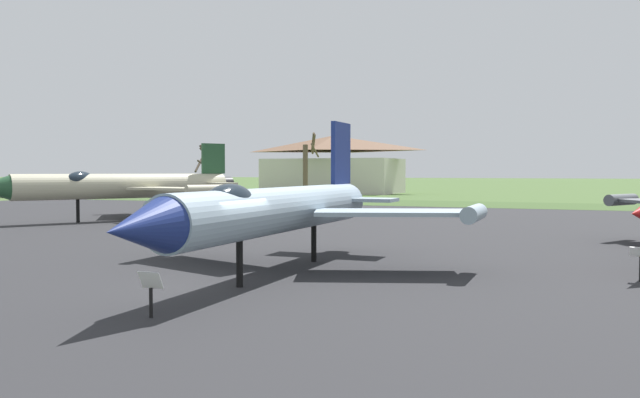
{
  "coord_description": "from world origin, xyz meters",
  "views": [
    {
      "loc": [
        9.28,
        -14.88,
        3.25
      ],
      "look_at": [
        -4.4,
        18.0,
        1.73
      ],
      "focal_mm": 36.47,
      "sensor_mm": 36.0,
      "label": 1
    }
  ],
  "objects_px": {
    "jet_fighter_front_right": "(122,186)",
    "jet_fighter_rear_center": "(277,209)",
    "info_placard_rear_center": "(151,289)",
    "visitor_building": "(333,165)"
  },
  "relations": [
    {
      "from": "info_placard_rear_center",
      "to": "visitor_building",
      "type": "bearing_deg",
      "value": 108.68
    },
    {
      "from": "info_placard_rear_center",
      "to": "visitor_building",
      "type": "distance_m",
      "value": 83.78
    },
    {
      "from": "jet_fighter_front_right",
      "to": "jet_fighter_rear_center",
      "type": "xyz_separation_m",
      "value": [
        19.04,
        -15.84,
        -0.23
      ]
    },
    {
      "from": "jet_fighter_rear_center",
      "to": "visitor_building",
      "type": "bearing_deg",
      "value": 110.13
    },
    {
      "from": "jet_fighter_front_right",
      "to": "jet_fighter_rear_center",
      "type": "bearing_deg",
      "value": -39.77
    },
    {
      "from": "visitor_building",
      "to": "info_placard_rear_center",
      "type": "bearing_deg",
      "value": -71.32
    },
    {
      "from": "jet_fighter_front_right",
      "to": "info_placard_rear_center",
      "type": "bearing_deg",
      "value": -49.35
    },
    {
      "from": "jet_fighter_rear_center",
      "to": "visitor_building",
      "type": "relative_size",
      "value": 0.74
    },
    {
      "from": "jet_fighter_front_right",
      "to": "visitor_building",
      "type": "distance_m",
      "value": 57.53
    },
    {
      "from": "jet_fighter_rear_center",
      "to": "visitor_building",
      "type": "height_order",
      "value": "visitor_building"
    }
  ]
}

